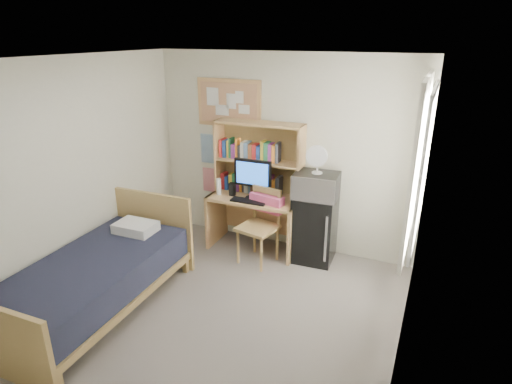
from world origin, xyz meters
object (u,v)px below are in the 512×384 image
at_px(mini_fridge, 314,228).
at_px(monitor, 253,179).
at_px(speaker_right, 274,195).
at_px(microwave, 316,185).
at_px(desk_fan, 318,161).
at_px(bulletin_board, 229,103).
at_px(speaker_left, 232,189).
at_px(desk_chair, 258,227).
at_px(desk, 255,223).
at_px(bed, 95,285).

bearing_deg(mini_fridge, monitor, -176.02).
bearing_deg(speaker_right, microwave, 7.32).
relative_size(mini_fridge, desk_fan, 2.71).
bearing_deg(desk_fan, monitor, -177.39).
xyz_separation_m(mini_fridge, microwave, (0.00, -0.02, 0.59)).
relative_size(bulletin_board, microwave, 1.74).
distance_m(bulletin_board, speaker_left, 1.16).
height_order(desk_chair, microwave, microwave).
distance_m(desk, speaker_right, 0.56).
distance_m(speaker_left, speaker_right, 0.60).
xyz_separation_m(monitor, microwave, (0.83, 0.08, 0.01)).
distance_m(bulletin_board, desk, 1.65).
relative_size(speaker_left, speaker_right, 1.03).
relative_size(desk_chair, monitor, 1.82).
bearing_deg(speaker_left, microwave, 3.45).
distance_m(desk, microwave, 1.06).
relative_size(mini_fridge, microwave, 1.63).
height_order(desk, desk_chair, desk_chair).
distance_m(monitor, speaker_left, 0.35).
bearing_deg(mini_fridge, desk_fan, -90.00).
height_order(bed, speaker_right, speaker_right).
bearing_deg(bed, mini_fridge, 46.46).
relative_size(bulletin_board, bed, 0.44).
bearing_deg(desk, desk_fan, 0.56).
relative_size(microwave, desk_fan, 1.67).
xyz_separation_m(desk_chair, speaker_right, (0.11, 0.28, 0.35)).
xyz_separation_m(bed, desk_fan, (1.81, 1.99, 1.06)).
bearing_deg(desk_fan, bulletin_board, 164.91).
xyz_separation_m(desk_chair, speaker_left, (-0.49, 0.27, 0.35)).
distance_m(mini_fridge, speaker_right, 0.67).
relative_size(bed, microwave, 3.96).
distance_m(speaker_left, desk_fan, 1.24).
bearing_deg(bulletin_board, mini_fridge, -11.03).
bearing_deg(speaker_left, bed, -110.87).
relative_size(desk, monitor, 2.25).
xyz_separation_m(monitor, desk_fan, (0.83, 0.08, 0.32)).
bearing_deg(bulletin_board, desk_fan, -11.84).
height_order(desk_chair, monitor, monitor).
distance_m(desk_chair, bed, 2.02).
xyz_separation_m(bulletin_board, desk_chair, (0.71, -0.64, -1.43)).
height_order(mini_fridge, microwave, microwave).
height_order(mini_fridge, speaker_left, speaker_left).
bearing_deg(microwave, monitor, -177.39).
distance_m(bed, speaker_right, 2.37).
distance_m(mini_fridge, speaker_left, 1.20).
bearing_deg(bulletin_board, desk_chair, -42.12).
xyz_separation_m(desk, microwave, (0.83, 0.02, 0.65)).
xyz_separation_m(microwave, desk_fan, (0.00, 0.00, 0.32)).
relative_size(desk, bed, 0.57).
bearing_deg(speaker_left, desk_chair, -29.58).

